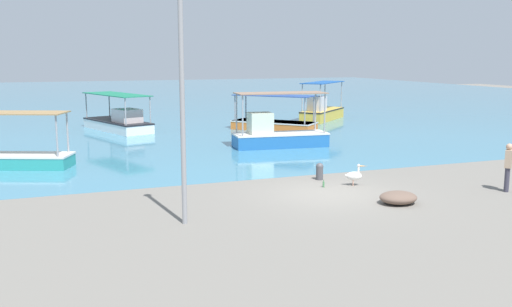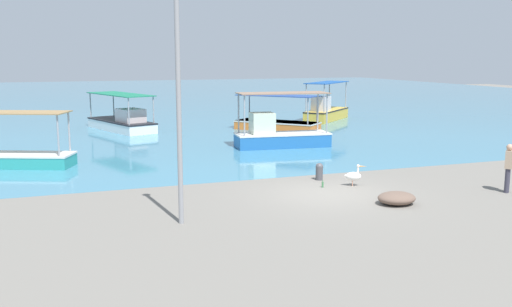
{
  "view_description": "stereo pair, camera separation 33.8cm",
  "coord_description": "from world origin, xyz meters",
  "px_view_note": "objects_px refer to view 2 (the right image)",
  "views": [
    {
      "loc": [
        -8.98,
        -16.94,
        4.68
      ],
      "look_at": [
        -1.15,
        3.92,
        0.84
      ],
      "focal_mm": 40.0,
      "sensor_mm": 36.0,
      "label": 1
    },
    {
      "loc": [
        -8.66,
        -17.05,
        4.68
      ],
      "look_at": [
        -1.15,
        3.92,
        0.84
      ],
      "focal_mm": 40.0,
      "sensor_mm": 36.0,
      "label": 2
    }
  ],
  "objects_px": {
    "net_pile": "(397,198)",
    "glass_bottle": "(323,185)",
    "fishing_boat_outer": "(279,134)",
    "fishing_boat_center": "(277,123)",
    "mooring_bollard": "(319,171)",
    "lamp_post": "(178,95)",
    "fisherman_standing": "(508,167)",
    "pelican": "(354,176)",
    "fishing_boat_far_left": "(123,121)",
    "fishing_boat_near_right": "(326,111)"
  },
  "relations": [
    {
      "from": "mooring_bollard",
      "to": "fisherman_standing",
      "type": "relative_size",
      "value": 0.39
    },
    {
      "from": "net_pile",
      "to": "glass_bottle",
      "type": "xyz_separation_m",
      "value": [
        -1.17,
        2.91,
        -0.09
      ]
    },
    {
      "from": "fishing_boat_center",
      "to": "fisherman_standing",
      "type": "xyz_separation_m",
      "value": [
        1.3,
        -18.18,
        0.45
      ]
    },
    {
      "from": "fishing_boat_near_right",
      "to": "fishing_boat_center",
      "type": "distance_m",
      "value": 6.68
    },
    {
      "from": "fishing_boat_outer",
      "to": "fishing_boat_center",
      "type": "xyz_separation_m",
      "value": [
        2.41,
        6.26,
        -0.21
      ]
    },
    {
      "from": "fishing_boat_outer",
      "to": "fishing_boat_far_left",
      "type": "height_order",
      "value": "fishing_boat_outer"
    },
    {
      "from": "fishing_boat_outer",
      "to": "fisherman_standing",
      "type": "bearing_deg",
      "value": -72.73
    },
    {
      "from": "pelican",
      "to": "lamp_post",
      "type": "xyz_separation_m",
      "value": [
        -6.9,
        -2.5,
        3.25
      ]
    },
    {
      "from": "fishing_boat_center",
      "to": "fishing_boat_far_left",
      "type": "bearing_deg",
      "value": 161.15
    },
    {
      "from": "lamp_post",
      "to": "fisherman_standing",
      "type": "height_order",
      "value": "lamp_post"
    },
    {
      "from": "fishing_boat_center",
      "to": "fisherman_standing",
      "type": "height_order",
      "value": "fishing_boat_center"
    },
    {
      "from": "pelican",
      "to": "fishing_boat_near_right",
      "type": "bearing_deg",
      "value": 66.13
    },
    {
      "from": "pelican",
      "to": "mooring_bollard",
      "type": "bearing_deg",
      "value": 118.3
    },
    {
      "from": "glass_bottle",
      "to": "lamp_post",
      "type": "bearing_deg",
      "value": -155.16
    },
    {
      "from": "fisherman_standing",
      "to": "lamp_post",
      "type": "bearing_deg",
      "value": 179.24
    },
    {
      "from": "fishing_boat_far_left",
      "to": "fishing_boat_near_right",
      "type": "relative_size",
      "value": 1.28
    },
    {
      "from": "fishing_boat_far_left",
      "to": "fishing_boat_center",
      "type": "relative_size",
      "value": 1.23
    },
    {
      "from": "fishing_boat_outer",
      "to": "mooring_bollard",
      "type": "height_order",
      "value": "fishing_boat_outer"
    },
    {
      "from": "fishing_boat_outer",
      "to": "fisherman_standing",
      "type": "distance_m",
      "value": 12.48
    },
    {
      "from": "fishing_boat_outer",
      "to": "fishing_boat_center",
      "type": "distance_m",
      "value": 6.71
    },
    {
      "from": "fishing_boat_far_left",
      "to": "pelican",
      "type": "distance_m",
      "value": 19.63
    },
    {
      "from": "fishing_boat_far_left",
      "to": "net_pile",
      "type": "xyz_separation_m",
      "value": [
        6.02,
        -21.43,
        -0.38
      ]
    },
    {
      "from": "fishing_boat_outer",
      "to": "net_pile",
      "type": "xyz_separation_m",
      "value": [
        -0.8,
        -12.01,
        -0.47
      ]
    },
    {
      "from": "fishing_boat_center",
      "to": "glass_bottle",
      "type": "height_order",
      "value": "fishing_boat_center"
    },
    {
      "from": "fishing_boat_near_right",
      "to": "fisherman_standing",
      "type": "bearing_deg",
      "value": -100.48
    },
    {
      "from": "fishing_boat_outer",
      "to": "fishing_boat_far_left",
      "type": "xyz_separation_m",
      "value": [
        -6.83,
        9.41,
        -0.09
      ]
    },
    {
      "from": "fishing_boat_center",
      "to": "mooring_bollard",
      "type": "distance_m",
      "value": 14.73
    },
    {
      "from": "fisherman_standing",
      "to": "fishing_boat_outer",
      "type": "bearing_deg",
      "value": 107.27
    },
    {
      "from": "fisherman_standing",
      "to": "net_pile",
      "type": "relative_size",
      "value": 1.36
    },
    {
      "from": "fishing_boat_near_right",
      "to": "lamp_post",
      "type": "height_order",
      "value": "lamp_post"
    },
    {
      "from": "fisherman_standing",
      "to": "glass_bottle",
      "type": "xyz_separation_m",
      "value": [
        -5.68,
        2.81,
        -0.8
      ]
    },
    {
      "from": "fishing_boat_near_right",
      "to": "mooring_bollard",
      "type": "distance_m",
      "value": 20.4
    },
    {
      "from": "pelican",
      "to": "mooring_bollard",
      "type": "distance_m",
      "value": 1.52
    },
    {
      "from": "lamp_post",
      "to": "net_pile",
      "type": "xyz_separation_m",
      "value": [
        6.91,
        -0.25,
        -3.43
      ]
    },
    {
      "from": "fishing_boat_near_right",
      "to": "fisherman_standing",
      "type": "xyz_separation_m",
      "value": [
        -4.09,
        -22.12,
        0.23
      ]
    },
    {
      "from": "net_pile",
      "to": "glass_bottle",
      "type": "bearing_deg",
      "value": 111.98
    },
    {
      "from": "net_pile",
      "to": "pelican",
      "type": "bearing_deg",
      "value": 90.33
    },
    {
      "from": "mooring_bollard",
      "to": "fisherman_standing",
      "type": "xyz_separation_m",
      "value": [
        5.25,
        -3.99,
        0.56
      ]
    },
    {
      "from": "glass_bottle",
      "to": "fishing_boat_center",
      "type": "bearing_deg",
      "value": 74.08
    },
    {
      "from": "fisherman_standing",
      "to": "fishing_boat_center",
      "type": "bearing_deg",
      "value": 94.08
    },
    {
      "from": "fisherman_standing",
      "to": "fishing_boat_near_right",
      "type": "bearing_deg",
      "value": 79.52
    },
    {
      "from": "fishing_boat_far_left",
      "to": "lamp_post",
      "type": "xyz_separation_m",
      "value": [
        -0.89,
        -21.18,
        3.05
      ]
    },
    {
      "from": "pelican",
      "to": "glass_bottle",
      "type": "xyz_separation_m",
      "value": [
        -1.16,
        0.16,
        -0.27
      ]
    },
    {
      "from": "net_pile",
      "to": "glass_bottle",
      "type": "distance_m",
      "value": 3.14
    },
    {
      "from": "mooring_bollard",
      "to": "fisherman_standing",
      "type": "height_order",
      "value": "fisherman_standing"
    },
    {
      "from": "fishing_boat_near_right",
      "to": "glass_bottle",
      "type": "height_order",
      "value": "fishing_boat_near_right"
    },
    {
      "from": "mooring_bollard",
      "to": "fishing_boat_center",
      "type": "bearing_deg",
      "value": 74.44
    },
    {
      "from": "lamp_post",
      "to": "glass_bottle",
      "type": "relative_size",
      "value": 24.15
    },
    {
      "from": "lamp_post",
      "to": "fisherman_standing",
      "type": "xyz_separation_m",
      "value": [
        11.42,
        -0.15,
        -2.72
      ]
    },
    {
      "from": "net_pile",
      "to": "glass_bottle",
      "type": "relative_size",
      "value": 4.59
    }
  ]
}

